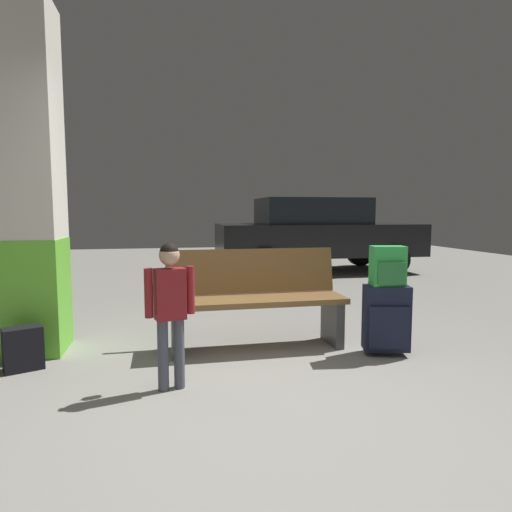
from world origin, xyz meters
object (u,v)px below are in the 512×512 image
structural_pillar (25,182)px  bench (255,299)px  backpack_bright (388,266)px  parked_car_near (316,233)px  backpack_dark_floor (23,349)px  suitcase (386,318)px  child (170,300)px

structural_pillar → bench: 2.24m
backpack_bright → parked_car_near: bearing=77.3°
backpack_dark_floor → parked_car_near: parked_car_near is taller
backpack_bright → bench: bearing=156.2°
backpack_dark_floor → parked_car_near: bearing=50.7°
bench → parked_car_near: 5.33m
suitcase → backpack_bright: (0.00, -0.00, 0.45)m
suitcase → parked_car_near: bearing=77.3°
suitcase → backpack_bright: bearing=-42.4°
parked_car_near → backpack_dark_floor: bearing=-129.3°
suitcase → child: 1.90m
child → structural_pillar: bearing=137.1°
backpack_dark_floor → child: bearing=-28.6°
bench → backpack_bright: (1.06, -0.47, 0.33)m
backpack_bright → parked_car_near: 5.42m
child → backpack_dark_floor: size_ratio=3.01×
structural_pillar → backpack_dark_floor: 1.41m
structural_pillar → backpack_bright: size_ratio=8.81×
bench → child: (-0.77, -0.86, 0.19)m
bench → suitcase: 1.16m
backpack_bright → backpack_dark_floor: size_ratio=1.00×
backpack_dark_floor → parked_car_near: size_ratio=0.08×
backpack_bright → child: size_ratio=0.33×
structural_pillar → parked_car_near: 6.25m
backpack_bright → backpack_dark_floor: 3.03m
backpack_bright → child: bearing=-167.8°
suitcase → parked_car_near: parked_car_near is taller
structural_pillar → suitcase: 3.32m
structural_pillar → backpack_dark_floor: bearing=-82.6°
parked_car_near → suitcase: bearing=-102.7°
backpack_bright → backpack_dark_floor: (-2.96, 0.22, -0.60)m
bench → backpack_bright: bearing=-23.8°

